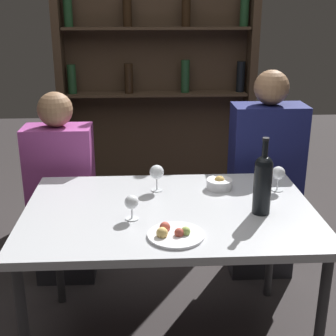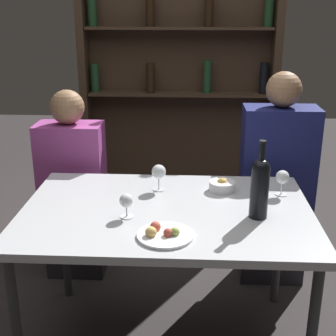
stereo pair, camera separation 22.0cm
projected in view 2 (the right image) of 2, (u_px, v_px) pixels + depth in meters
dining_table at (167, 221)px, 2.15m from camera, size 1.32×0.88×0.74m
wine_rack_wall at (179, 69)px, 3.69m from camera, size 1.55×0.21×2.21m
wine_bottle at (260, 185)px, 2.00m from camera, size 0.08×0.08×0.35m
wine_glass_0 at (282, 178)px, 2.26m from camera, size 0.07×0.07×0.13m
wine_glass_1 at (159, 172)px, 2.31m from camera, size 0.07×0.07×0.13m
wine_glass_2 at (126, 202)px, 2.02m from camera, size 0.06×0.06×0.11m
food_plate_0 at (163, 234)px, 1.87m from camera, size 0.23×0.23×0.05m
snack_bowl at (222, 186)px, 2.33m from camera, size 0.13×0.13×0.07m
seated_person_left at (73, 192)px, 2.84m from camera, size 0.39×0.22×1.17m
seated_person_right at (276, 187)px, 2.76m from camera, size 0.42×0.22×1.28m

